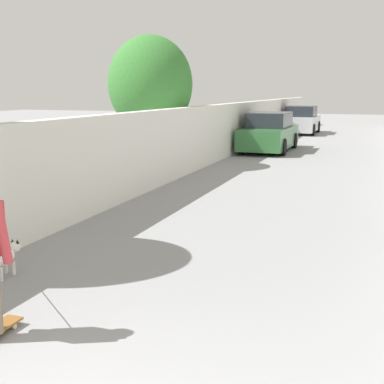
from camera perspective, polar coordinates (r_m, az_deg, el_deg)
The scene contains 6 objects.
ground_plane at distance 16.59m, azimuth 12.32°, elevation 2.31°, with size 80.00×80.00×0.00m, color gray.
wall_left at distance 15.31m, azimuth -0.93°, elevation 5.48°, with size 48.00×0.30×1.92m, color silver.
tree_left_near at distance 16.72m, azimuth -4.51°, elevation 11.47°, with size 2.61×2.61×4.08m.
dog at distance 7.39m, azimuth -19.49°, elevation -6.54°, with size 1.85×1.15×1.06m.
car_near at distance 21.57m, azimuth 8.29°, elevation 6.29°, with size 4.39×1.80×1.54m.
car_far at distance 30.67m, azimuth 11.68°, elevation 7.52°, with size 4.01×1.80×1.54m.
Camera 1 is at (-2.30, -1.97, 2.41)m, focal length 49.59 mm.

